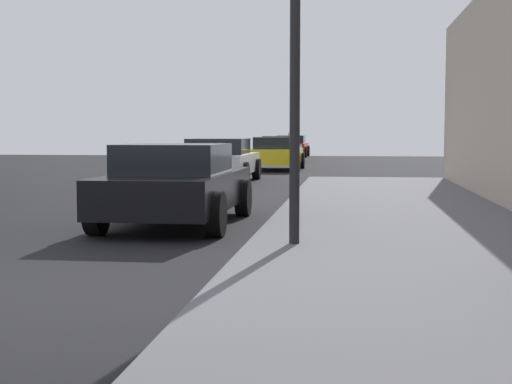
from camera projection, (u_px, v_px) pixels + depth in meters
sidewalk at (452, 312)px, 5.66m from camera, size 4.00×32.00×0.15m
car_black at (176, 184)px, 11.52m from camera, size 1.93×4.10×1.27m
car_white at (220, 160)px, 21.52m from camera, size 2.05×4.11×1.27m
car_yellow at (276, 153)px, 28.42m from camera, size 1.99×4.06×1.27m
car_blue at (281, 149)px, 36.26m from camera, size 2.02×4.20×1.27m
car_red at (291, 146)px, 43.83m from camera, size 1.98×4.25×1.43m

